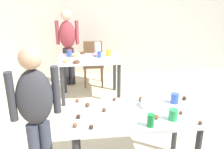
# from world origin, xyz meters

# --- Properties ---
(wall_back) EXTENTS (6.40, 0.10, 2.60)m
(wall_back) POSITION_xyz_m (0.00, 3.20, 1.30)
(wall_back) COLOR beige
(wall_back) RESTS_ON ground_plane
(dining_table_near) EXTENTS (1.27, 0.69, 0.75)m
(dining_table_near) POSITION_xyz_m (0.11, -0.15, 0.65)
(dining_table_near) COLOR silver
(dining_table_near) RESTS_ON ground_plane
(dining_table_far) EXTENTS (1.07, 0.68, 0.75)m
(dining_table_far) POSITION_xyz_m (-0.24, 1.86, 0.63)
(dining_table_far) COLOR silver
(dining_table_far) RESTS_ON ground_plane
(chair_far_table) EXTENTS (0.41, 0.41, 0.87)m
(chair_far_table) POSITION_xyz_m (-0.15, 2.56, 0.50)
(chair_far_table) COLOR brown
(chair_far_table) RESTS_ON ground_plane
(person_girl_near) EXTENTS (0.45, 0.28, 1.47)m
(person_girl_near) POSITION_xyz_m (-0.80, -0.25, 0.88)
(person_girl_near) COLOR #383D4C
(person_girl_near) RESTS_ON ground_plane
(person_adult_far) EXTENTS (0.45, 0.22, 1.51)m
(person_adult_far) POSITION_xyz_m (-0.64, 2.56, 0.90)
(person_adult_far) COLOR #28282D
(person_adult_far) RESTS_ON ground_plane
(mixing_bowl) EXTENTS (0.19, 0.19, 0.07)m
(mixing_bowl) POSITION_xyz_m (0.31, -0.05, 0.79)
(mixing_bowl) COLOR white
(mixing_bowl) RESTS_ON dining_table_near
(soda_can) EXTENTS (0.07, 0.07, 0.12)m
(soda_can) POSITION_xyz_m (0.21, -0.43, 0.81)
(soda_can) COLOR #198438
(soda_can) RESTS_ON dining_table_near
(fork_near) EXTENTS (0.17, 0.02, 0.01)m
(fork_near) POSITION_xyz_m (0.12, 0.07, 0.75)
(fork_near) COLOR silver
(fork_near) RESTS_ON dining_table_near
(cup_near_0) EXTENTS (0.09, 0.09, 0.11)m
(cup_near_0) POSITION_xyz_m (0.45, -0.34, 0.80)
(cup_near_0) COLOR green
(cup_near_0) RESTS_ON dining_table_near
(cup_near_1) EXTENTS (0.08, 0.08, 0.11)m
(cup_near_1) POSITION_xyz_m (0.59, -0.01, 0.80)
(cup_near_1) COLOR #3351B2
(cup_near_1) RESTS_ON dining_table_near
(cake_ball_0) EXTENTS (0.04, 0.04, 0.04)m
(cake_ball_0) POSITION_xyz_m (-0.46, -0.36, 0.77)
(cake_ball_0) COLOR brown
(cake_ball_0) RESTS_ON dining_table_near
(cake_ball_1) EXTENTS (0.05, 0.05, 0.05)m
(cake_ball_1) POSITION_xyz_m (0.72, 0.05, 0.77)
(cake_ball_1) COLOR #3D2319
(cake_ball_1) RESTS_ON dining_table_near
(cake_ball_2) EXTENTS (0.05, 0.05, 0.05)m
(cake_ball_2) POSITION_xyz_m (0.30, -0.32, 0.77)
(cake_ball_2) COLOR brown
(cake_ball_2) RESTS_ON dining_table_near
(cake_ball_3) EXTENTS (0.05, 0.05, 0.05)m
(cake_ball_3) POSITION_xyz_m (0.25, 0.08, 0.77)
(cake_ball_3) COLOR brown
(cake_ball_3) RESTS_ON dining_table_near
(cake_ball_4) EXTENTS (0.04, 0.04, 0.04)m
(cake_ball_4) POSITION_xyz_m (-0.04, 0.12, 0.77)
(cake_ball_4) COLOR brown
(cake_ball_4) RESTS_ON dining_table_near
(cake_ball_5) EXTENTS (0.04, 0.04, 0.04)m
(cake_ball_5) POSITION_xyz_m (-0.18, -0.11, 0.77)
(cake_ball_5) COLOR brown
(cake_ball_5) RESTS_ON dining_table_near
(cake_ball_6) EXTENTS (0.04, 0.04, 0.04)m
(cake_ball_6) POSITION_xyz_m (0.67, -0.46, 0.77)
(cake_ball_6) COLOR brown
(cake_ball_6) RESTS_ON dining_table_near
(cake_ball_7) EXTENTS (0.04, 0.04, 0.04)m
(cake_ball_7) POSITION_xyz_m (-0.32, -0.41, 0.77)
(cake_ball_7) COLOR #3D2319
(cake_ball_7) RESTS_ON dining_table_near
(cake_ball_8) EXTENTS (0.04, 0.04, 0.04)m
(cake_ball_8) POSITION_xyz_m (-0.44, 0.14, 0.77)
(cake_ball_8) COLOR brown
(cake_ball_8) RESTS_ON dining_table_near
(cake_ball_9) EXTENTS (0.05, 0.05, 0.05)m
(cake_ball_9) POSITION_xyz_m (-0.34, 0.02, 0.77)
(cake_ball_9) COLOR brown
(cake_ball_9) RESTS_ON dining_table_near
(cake_ball_10) EXTENTS (0.04, 0.04, 0.04)m
(cake_ball_10) POSITION_xyz_m (-0.43, -0.21, 0.77)
(cake_ball_10) COLOR #3D2319
(cake_ball_10) RESTS_ON dining_table_near
(cake_ball_11) EXTENTS (0.04, 0.04, 0.04)m
(cake_ball_11) POSITION_xyz_m (0.56, -0.26, 0.77)
(cake_ball_11) COLOR brown
(cake_ball_11) RESTS_ON dining_table_near
(pitcher_far) EXTENTS (0.11, 0.11, 0.21)m
(pitcher_far) POSITION_xyz_m (-0.09, 2.12, 0.86)
(pitcher_far) COLOR white
(pitcher_far) RESTS_ON dining_table_far
(cup_far_0) EXTENTS (0.08, 0.08, 0.10)m
(cup_far_0) POSITION_xyz_m (-0.59, 2.10, 0.80)
(cup_far_0) COLOR red
(cup_far_0) RESTS_ON dining_table_far
(cup_far_1) EXTENTS (0.09, 0.09, 0.11)m
(cup_far_1) POSITION_xyz_m (0.09, 1.94, 0.80)
(cup_far_1) COLOR yellow
(cup_far_1) RESTS_ON dining_table_far
(cup_far_2) EXTENTS (0.07, 0.07, 0.11)m
(cup_far_2) POSITION_xyz_m (-0.07, 1.87, 0.81)
(cup_far_2) COLOR #3351B2
(cup_far_2) RESTS_ON dining_table_far
(cup_far_3) EXTENTS (0.08, 0.08, 0.11)m
(cup_far_3) POSITION_xyz_m (-0.59, 1.99, 0.80)
(cup_far_3) COLOR #3351B2
(cup_far_3) RESTS_ON dining_table_far
(donut_far_0) EXTENTS (0.12, 0.12, 0.04)m
(donut_far_0) POSITION_xyz_m (-0.47, 1.58, 0.77)
(donut_far_0) COLOR brown
(donut_far_0) RESTS_ON dining_table_far
(donut_far_1) EXTENTS (0.11, 0.11, 0.03)m
(donut_far_1) POSITION_xyz_m (-0.49, 1.98, 0.77)
(donut_far_1) COLOR gold
(donut_far_1) RESTS_ON dining_table_far
(donut_far_2) EXTENTS (0.11, 0.11, 0.03)m
(donut_far_2) POSITION_xyz_m (-0.64, 1.66, 0.77)
(donut_far_2) COLOR gold
(donut_far_2) RESTS_ON dining_table_far
(donut_far_3) EXTENTS (0.13, 0.13, 0.04)m
(donut_far_3) POSITION_xyz_m (-0.13, 2.01, 0.77)
(donut_far_3) COLOR pink
(donut_far_3) RESTS_ON dining_table_far
(donut_far_4) EXTENTS (0.11, 0.11, 0.03)m
(donut_far_4) POSITION_xyz_m (-0.36, 2.14, 0.77)
(donut_far_4) COLOR brown
(donut_far_4) RESTS_ON dining_table_far
(donut_far_5) EXTENTS (0.10, 0.10, 0.03)m
(donut_far_5) POSITION_xyz_m (-0.46, 2.10, 0.77)
(donut_far_5) COLOR white
(donut_far_5) RESTS_ON dining_table_far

